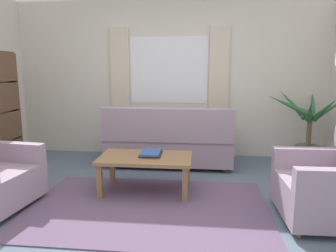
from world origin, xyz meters
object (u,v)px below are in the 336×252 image
object	(u,v)px
armchair_right	(330,186)
potted_plant	(308,133)
couch	(169,142)
book_stack_on_table	(151,153)
coffee_table	(146,161)

from	to	relation	value
armchair_right	potted_plant	xyz separation A→B (m)	(0.36, 1.83, 0.15)
couch	potted_plant	bearing A→B (deg)	-174.46
armchair_right	book_stack_on_table	distance (m)	1.96
couch	coffee_table	xyz separation A→B (m)	(-0.18, -1.07, 0.01)
potted_plant	book_stack_on_table	bearing A→B (deg)	-151.36
couch	book_stack_on_table	xyz separation A→B (m)	(-0.12, -1.01, 0.09)
armchair_right	potted_plant	bearing A→B (deg)	167.64
book_stack_on_table	potted_plant	distance (m)	2.52
potted_plant	couch	bearing A→B (deg)	-174.46
couch	coffee_table	bearing A→B (deg)	80.75
armchair_right	coffee_table	world-z (taller)	armchair_right
book_stack_on_table	armchair_right	bearing A→B (deg)	-18.44
couch	armchair_right	distance (m)	2.38
coffee_table	book_stack_on_table	bearing A→B (deg)	52.26
couch	armchair_right	world-z (taller)	couch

